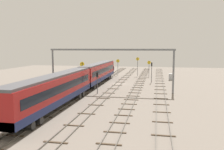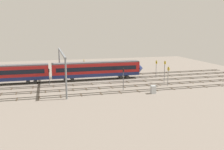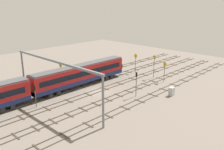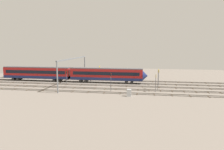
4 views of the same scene
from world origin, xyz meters
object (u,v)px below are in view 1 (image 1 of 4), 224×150
Objects in this scene: speed_sign_mid_trackside at (138,64)px; relay_cabinet at (170,77)px; signal_light_trackside_departure at (152,70)px; speed_sign_distant_end at (82,69)px; speed_sign_near_foreground at (149,66)px; train at (84,79)px; signal_light_trackside_approach at (97,80)px; speed_sign_far_trackside at (118,65)px; overhead_gantry at (110,58)px.

speed_sign_mid_trackside is 12.31m from relay_cabinet.
signal_light_trackside_departure is (-12.67, -4.55, -0.49)m from speed_sign_mid_trackside.
speed_sign_distant_end is (-19.41, 11.27, -0.14)m from speed_sign_mid_trackside.
speed_sign_distant_end is (-18.64, 14.76, 0.41)m from speed_sign_near_foreground.
speed_sign_mid_trackside reaches higher than relay_cabinet.
train is at bearing 164.11° from speed_sign_mid_trackside.
signal_light_trackside_approach is at bearing -147.76° from speed_sign_distant_end.
speed_sign_distant_end reaches higher than train.
speed_sign_distant_end is 3.09× the size of relay_cabinet.
signal_light_trackside_approach is at bearing -178.00° from speed_sign_far_trackside.
speed_sign_mid_trackside reaches higher than speed_sign_distant_end.
overhead_gantry is 4.98× the size of signal_light_trackside_departure.
speed_sign_distant_end is at bearing 113.09° from signal_light_trackside_departure.
speed_sign_near_foreground reaches higher than relay_cabinet.
relay_cabinet is (18.63, -12.70, -5.83)m from overhead_gantry.
train is 9.38× the size of speed_sign_distant_end.
speed_sign_distant_end is (-19.93, 5.09, 0.22)m from speed_sign_far_trackside.
speed_sign_far_trackside is (28.72, -1.86, 0.73)m from train.
speed_sign_near_foreground is at bearing -16.92° from signal_light_trackside_approach.
overhead_gantry reaches higher than signal_light_trackside_departure.
speed_sign_distant_end is at bearing 20.19° from train.
overhead_gantry is at bearing 165.00° from speed_sign_near_foreground.
speed_sign_near_foreground is at bearing -102.45° from speed_sign_mid_trackside.
overhead_gantry is 23.29m from relay_cabinet.
speed_sign_mid_trackside is at bearing -9.99° from signal_light_trackside_approach.
speed_sign_mid_trackside is 6.20m from speed_sign_far_trackside.
overhead_gantry is 4.36× the size of speed_sign_mid_trackside.
speed_sign_far_trackside is 29.67m from signal_light_trackside_approach.
signal_light_trackside_approach is (-9.72, -6.13, -0.91)m from speed_sign_distant_end.
overhead_gantry reaches higher than speed_sign_distant_end.
overhead_gantry is at bearing -30.76° from signal_light_trackside_approach.
signal_light_trackside_departure is at bearing -160.27° from speed_sign_mid_trackside.
signal_light_trackside_departure is at bearing -140.90° from speed_sign_far_trackside.
speed_sign_distant_end reaches higher than relay_cabinet.
speed_sign_distant_end is at bearing 165.66° from speed_sign_far_trackside.
speed_sign_distant_end is at bearing 50.55° from overhead_gantry.
speed_sign_distant_end is at bearing 120.20° from relay_cabinet.
speed_sign_near_foreground is at bearing -97.58° from speed_sign_far_trackside.
signal_light_trackside_approach is 0.82× the size of signal_light_trackside_departure.
signal_light_trackside_approach is (-0.93, -2.90, 0.04)m from train.
overhead_gantry reaches higher than relay_cabinet.
relay_cabinet is (21.77, -14.57, -1.83)m from signal_light_trackside_approach.
speed_sign_near_foreground is at bearing -38.37° from speed_sign_distant_end.
speed_sign_near_foreground is 2.74× the size of relay_cabinet.
speed_sign_mid_trackside reaches higher than speed_sign_far_trackside.
overhead_gantry is 10.81m from speed_sign_distant_end.
train is at bearing 141.01° from signal_light_trackside_departure.
relay_cabinet is (20.85, -17.47, -1.79)m from train.
speed_sign_distant_end reaches higher than signal_light_trackside_approach.
signal_light_trackside_approach is (-28.36, 8.63, -0.50)m from speed_sign_near_foreground.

